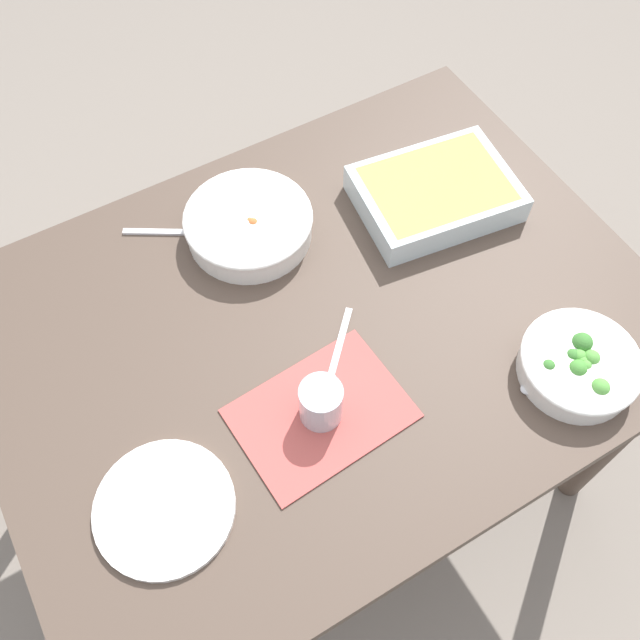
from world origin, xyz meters
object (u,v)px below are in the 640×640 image
(stew_bowl, at_px, (249,224))
(baking_dish, at_px, (435,192))
(spoon_spare, at_px, (335,362))
(broccoli_bowl, at_px, (579,365))
(spoon_by_broccoli, at_px, (552,380))
(spoon_by_stew, at_px, (181,232))
(side_plate, at_px, (164,508))
(drink_cup, at_px, (321,404))

(stew_bowl, height_order, baking_dish, baking_dish)
(spoon_spare, bearing_deg, baking_dish, -149.29)
(baking_dish, bearing_deg, broccoli_bowl, 88.90)
(broccoli_bowl, height_order, spoon_by_broccoli, broccoli_bowl)
(spoon_by_stew, bearing_deg, side_plate, 63.25)
(side_plate, relative_size, spoon_by_broccoli, 1.25)
(baking_dish, distance_m, side_plate, 0.77)
(broccoli_bowl, distance_m, drink_cup, 0.44)
(side_plate, bearing_deg, stew_bowl, -130.97)
(baking_dish, bearing_deg, stew_bowl, -18.06)
(drink_cup, xyz_separation_m, spoon_by_stew, (0.05, -0.47, -0.03))
(stew_bowl, bearing_deg, spoon_by_stew, -31.13)
(stew_bowl, bearing_deg, drink_cup, 79.94)
(baking_dish, xyz_separation_m, drink_cup, (0.42, 0.28, 0.00))
(drink_cup, distance_m, spoon_by_broccoli, 0.40)
(stew_bowl, relative_size, baking_dish, 0.76)
(stew_bowl, xyz_separation_m, side_plate, (0.36, 0.41, -0.03))
(broccoli_bowl, xyz_separation_m, drink_cup, (0.42, -0.15, 0.01))
(drink_cup, relative_size, side_plate, 0.39)
(broccoli_bowl, relative_size, side_plate, 0.93)
(drink_cup, bearing_deg, baking_dish, -146.43)
(drink_cup, bearing_deg, spoon_by_stew, -84.47)
(broccoli_bowl, distance_m, side_plate, 0.72)
(broccoli_bowl, xyz_separation_m, baking_dish, (-0.01, -0.43, 0.00))
(baking_dish, height_order, spoon_by_broccoli, baking_dish)
(broccoli_bowl, distance_m, spoon_spare, 0.41)
(spoon_by_stew, height_order, spoon_spare, same)
(broccoli_bowl, bearing_deg, baking_dish, -91.10)
(spoon_by_stew, bearing_deg, spoon_by_broccoli, 124.34)
(baking_dish, bearing_deg, drink_cup, 33.57)
(baking_dish, bearing_deg, spoon_by_broccoli, 83.20)
(stew_bowl, distance_m, baking_dish, 0.37)
(spoon_by_stew, distance_m, spoon_by_broccoli, 0.74)
(broccoli_bowl, xyz_separation_m, spoon_by_broccoli, (0.04, -0.01, -0.03))
(side_plate, bearing_deg, drink_cup, -176.61)
(drink_cup, bearing_deg, broccoli_bowl, 159.88)
(spoon_by_stew, xyz_separation_m, spoon_spare, (-0.11, 0.40, 0.00))
(stew_bowl, distance_m, side_plate, 0.55)
(stew_bowl, bearing_deg, broccoli_bowl, 122.17)
(stew_bowl, distance_m, broccoli_bowl, 0.65)
(broccoli_bowl, height_order, baking_dish, broccoli_bowl)
(baking_dish, relative_size, drink_cup, 3.85)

